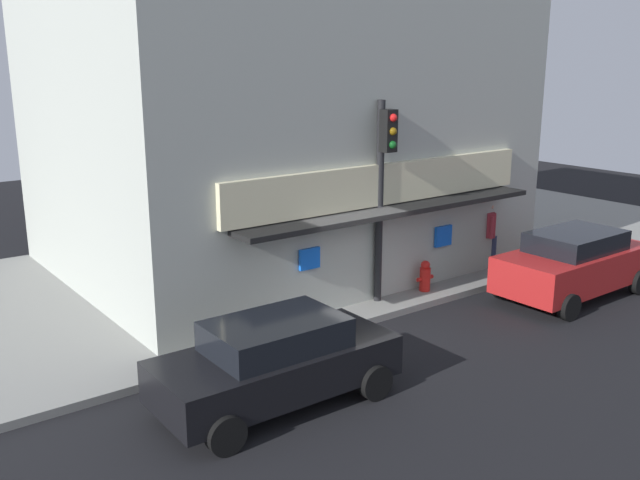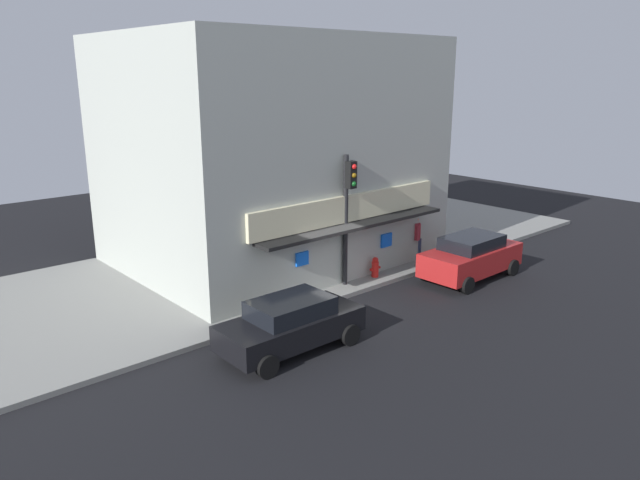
# 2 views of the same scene
# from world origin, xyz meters

# --- Properties ---
(ground_plane) EXTENTS (49.97, 49.97, 0.00)m
(ground_plane) POSITION_xyz_m (0.00, 0.00, 0.00)
(ground_plane) COLOR black
(sidewalk) EXTENTS (33.31, 10.10, 0.16)m
(sidewalk) POSITION_xyz_m (0.00, 5.05, 0.08)
(sidewalk) COLOR gray
(sidewalk) RESTS_ON ground_plane
(corner_building) EXTENTS (11.75, 9.90, 8.87)m
(corner_building) POSITION_xyz_m (1.28, 5.44, 4.59)
(corner_building) COLOR #ADB2A8
(corner_building) RESTS_ON sidewalk
(traffic_light) EXTENTS (0.32, 0.58, 4.77)m
(traffic_light) POSITION_xyz_m (1.03, 0.71, 3.23)
(traffic_light) COLOR black
(traffic_light) RESTS_ON sidewalk
(fire_hydrant) EXTENTS (0.51, 0.27, 0.78)m
(fire_hydrant) POSITION_xyz_m (2.47, 0.65, 0.54)
(fire_hydrant) COLOR red
(fire_hydrant) RESTS_ON sidewalk
(trash_can) EXTENTS (0.49, 0.49, 0.92)m
(trash_can) POSITION_xyz_m (-1.28, 1.83, 0.62)
(trash_can) COLOR #2D2D2D
(trash_can) RESTS_ON sidewalk
(pedestrian) EXTENTS (0.50, 0.56, 1.85)m
(pedestrian) POSITION_xyz_m (5.28, 1.04, 1.19)
(pedestrian) COLOR navy
(pedestrian) RESTS_ON sidewalk
(potted_plant_by_doorway) EXTENTS (0.58, 0.58, 0.87)m
(potted_plant_by_doorway) POSITION_xyz_m (-1.24, 2.95, 0.63)
(potted_plant_by_doorway) COLOR #59595B
(potted_plant_by_doorway) RESTS_ON sidewalk
(potted_plant_by_window) EXTENTS (0.55, 0.55, 0.85)m
(potted_plant_by_window) POSITION_xyz_m (3.26, 2.58, 0.65)
(potted_plant_by_window) COLOR brown
(potted_plant_by_window) RESTS_ON sidewalk
(parked_car_red) EXTENTS (4.36, 2.11, 1.69)m
(parked_car_red) POSITION_xyz_m (5.44, -1.57, 0.88)
(parked_car_red) COLOR #AD1E1E
(parked_car_red) RESTS_ON ground_plane
(parked_car_black) EXTENTS (4.27, 2.03, 1.55)m
(parked_car_black) POSITION_xyz_m (-3.64, -1.83, 0.81)
(parked_car_black) COLOR black
(parked_car_black) RESTS_ON ground_plane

